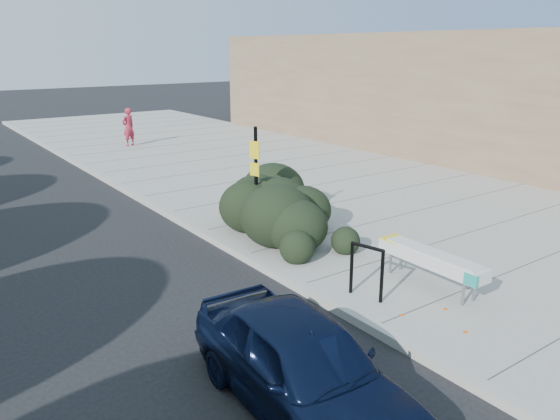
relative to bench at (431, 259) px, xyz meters
The scene contains 10 objects.
ground 2.54m from the bench, 142.40° to the left, with size 120.00×120.00×0.00m, color black.
sidewalk_near 7.48m from the bench, 60.57° to the left, with size 11.20×50.00×0.15m, color gray.
curb_near 6.80m from the bench, 106.62° to the left, with size 0.22×50.00×0.17m, color #9E9E99.
building_near 13.02m from the bench, 20.42° to the left, with size 6.00×36.00×5.00m, color brown.
bench is the anchor object (origin of this frame).
bike_rack 1.39m from the bench, 164.57° to the left, with size 0.22×0.68×1.02m.
sign_post 4.83m from the bench, 100.94° to the left, with size 0.14×0.30×2.62m.
hedge 4.39m from the bench, 93.77° to the left, with size 2.18×4.36×1.64m, color black.
sedan_navy 4.37m from the bench, 161.98° to the right, with size 1.58×3.92×1.33m, color black.
pedestrian 18.47m from the bench, 86.46° to the left, with size 0.64×0.42×1.75m, color #A02338.
Camera 1 is at (-6.03, -7.61, 4.56)m, focal length 35.00 mm.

